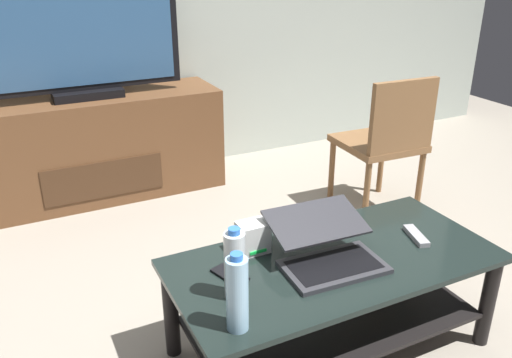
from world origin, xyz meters
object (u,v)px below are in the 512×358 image
at_px(media_cabinet, 94,147).
at_px(router_box, 253,237).
at_px(laptop, 326,248).
at_px(tv_remote, 416,236).
at_px(water_bottle_near, 235,265).
at_px(water_bottle_far, 237,294).
at_px(dining_chair, 387,139).
at_px(coffee_table, 333,287).
at_px(cell_phone, 230,275).
at_px(television, 81,40).

bearing_deg(media_cabinet, router_box, -80.45).
height_order(media_cabinet, laptop, media_cabinet).
bearing_deg(router_box, tv_remote, -17.58).
bearing_deg(water_bottle_near, laptop, 7.16).
bearing_deg(router_box, water_bottle_far, -121.86).
height_order(dining_chair, water_bottle_near, dining_chair).
bearing_deg(media_cabinet, dining_chair, -35.05).
bearing_deg(laptop, coffee_table, 1.92).
relative_size(water_bottle_near, water_bottle_far, 0.98).
height_order(water_bottle_far, cell_phone, water_bottle_far).
distance_m(coffee_table, router_box, 0.37).
bearing_deg(tv_remote, water_bottle_far, -151.71).
bearing_deg(media_cabinet, laptop, -75.25).
relative_size(dining_chair, water_bottle_far, 3.21).
xyz_separation_m(water_bottle_near, water_bottle_far, (-0.06, -0.15, 0.00)).
bearing_deg(cell_phone, router_box, 20.49).
bearing_deg(coffee_table, television, 106.12).
bearing_deg(coffee_table, water_bottle_near, -173.35).
distance_m(dining_chair, water_bottle_near, 1.66).
bearing_deg(tv_remote, media_cabinet, 132.08).
relative_size(cell_phone, tv_remote, 0.88).
relative_size(media_cabinet, cell_phone, 11.54).
bearing_deg(water_bottle_near, water_bottle_far, -111.54).
height_order(television, tv_remote, television).
bearing_deg(television, water_bottle_far, -88.64).
xyz_separation_m(laptop, cell_phone, (-0.36, 0.07, -0.05)).
bearing_deg(water_bottle_far, tv_remote, 11.91).
height_order(router_box, water_bottle_near, water_bottle_near).
xyz_separation_m(television, tv_remote, (0.93, -1.91, -0.58)).
bearing_deg(coffee_table, dining_chair, 42.65).
bearing_deg(water_bottle_near, cell_phone, 74.95).
xyz_separation_m(dining_chair, water_bottle_far, (-1.44, -1.07, 0.06)).
height_order(television, water_bottle_far, television).
height_order(laptop, water_bottle_far, water_bottle_far).
distance_m(water_bottle_near, tv_remote, 0.83).
bearing_deg(water_bottle_far, router_box, 58.14).
height_order(media_cabinet, water_bottle_near, water_bottle_near).
xyz_separation_m(television, laptop, (0.51, -1.90, -0.53)).
bearing_deg(water_bottle_near, television, 93.22).
bearing_deg(laptop, router_box, 138.82).
relative_size(dining_chair, laptop, 2.21).
distance_m(media_cabinet, water_bottle_far, 2.13).
bearing_deg(media_cabinet, water_bottle_far, -88.65).
xyz_separation_m(dining_chair, router_box, (-1.20, -0.68, -0.00)).
bearing_deg(tv_remote, water_bottle_near, -161.23).
height_order(laptop, tv_remote, laptop).
height_order(media_cabinet, water_bottle_far, water_bottle_far).
xyz_separation_m(laptop, router_box, (-0.21, 0.19, 0.00)).
distance_m(media_cabinet, water_bottle_near, 1.98).
distance_m(television, dining_chair, 1.88).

